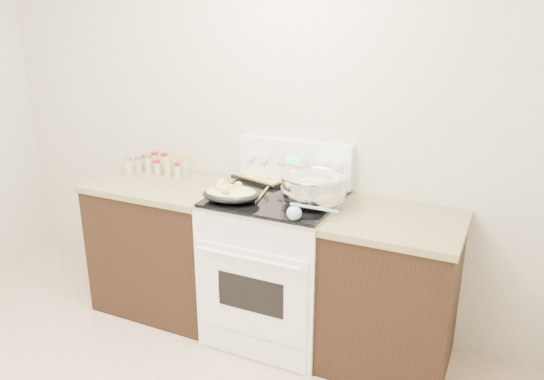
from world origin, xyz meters
The scene contains 10 objects.
room_shell centered at (0.00, 0.00, 1.70)m, with size 4.10×3.60×2.75m.
counter_left centered at (-0.48, 1.43, 0.46)m, with size 0.93×0.67×0.92m.
counter_right centered at (1.08, 1.43, 0.46)m, with size 0.73×0.67×0.92m.
kitchen_range centered at (0.35, 1.42, 0.49)m, with size 0.78×0.73×1.22m.
mixing_bowl centered at (0.59, 1.41, 1.03)m, with size 0.44×0.44×0.23m.
roasting_pan centered at (0.15, 1.24, 0.99)m, with size 0.39×0.31×0.11m.
baking_sheet centered at (0.14, 1.69, 0.96)m, with size 0.43×0.35×0.06m.
wooden_spoon centered at (0.25, 1.35, 0.95)m, with size 0.08×0.26×0.04m.
blue_ladle centered at (0.60, 1.15, 0.98)m, with size 0.25×0.17×0.10m.
spice_jars centered at (-0.63, 1.58, 0.98)m, with size 0.39×0.23×0.13m.
Camera 1 is at (1.61, -1.30, 2.01)m, focal length 35.00 mm.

